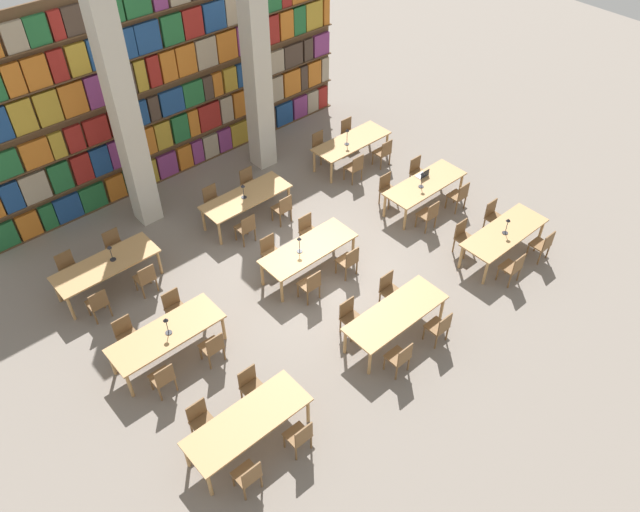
# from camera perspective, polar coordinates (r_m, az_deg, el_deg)

# --- Properties ---
(ground_plane) EXTENTS (40.00, 40.00, 0.00)m
(ground_plane) POSITION_cam_1_polar(r_m,az_deg,el_deg) (15.05, -0.67, -1.37)
(ground_plane) COLOR gray
(bookshelf_bank) EXTENTS (11.26, 0.35, 5.50)m
(bookshelf_bank) POSITION_cam_1_polar(r_m,az_deg,el_deg) (17.45, -13.60, 15.01)
(bookshelf_bank) COLOR brown
(bookshelf_bank) RESTS_ON ground_plane
(pillar_left) EXTENTS (0.56, 0.56, 6.00)m
(pillar_left) POSITION_cam_1_polar(r_m,az_deg,el_deg) (15.54, -17.39, 12.03)
(pillar_left) COLOR beige
(pillar_left) RESTS_ON ground_plane
(pillar_center) EXTENTS (0.56, 0.56, 6.00)m
(pillar_center) POSITION_cam_1_polar(r_m,az_deg,el_deg) (17.18, -5.81, 16.80)
(pillar_center) COLOR beige
(pillar_center) RESTS_ON ground_plane
(reading_table_0) EXTENTS (2.39, 0.89, 0.75)m
(reading_table_0) POSITION_cam_1_polar(r_m,az_deg,el_deg) (11.68, -6.62, -14.89)
(reading_table_0) COLOR tan
(reading_table_0) RESTS_ON ground_plane
(chair_0) EXTENTS (0.42, 0.40, 0.87)m
(chair_0) POSITION_cam_1_polar(r_m,az_deg,el_deg) (11.40, -6.57, -19.32)
(chair_0) COLOR brown
(chair_0) RESTS_ON ground_plane
(chair_1) EXTENTS (0.42, 0.40, 0.87)m
(chair_1) POSITION_cam_1_polar(r_m,az_deg,el_deg) (12.08, -10.81, -14.51)
(chair_1) COLOR brown
(chair_1) RESTS_ON ground_plane
(chair_2) EXTENTS (0.42, 0.40, 0.87)m
(chair_2) POSITION_cam_1_polar(r_m,az_deg,el_deg) (11.71, -1.87, -16.13)
(chair_2) COLOR brown
(chair_2) RESTS_ON ground_plane
(chair_3) EXTENTS (0.42, 0.40, 0.87)m
(chair_3) POSITION_cam_1_polar(r_m,az_deg,el_deg) (12.37, -6.30, -11.70)
(chair_3) COLOR brown
(chair_3) RESTS_ON ground_plane
(reading_table_1) EXTENTS (2.39, 0.89, 0.75)m
(reading_table_1) POSITION_cam_1_polar(r_m,az_deg,el_deg) (13.27, 6.96, -5.34)
(reading_table_1) COLOR tan
(reading_table_1) RESTS_ON ground_plane
(chair_4) EXTENTS (0.42, 0.40, 0.87)m
(chair_4) POSITION_cam_1_polar(r_m,az_deg,el_deg) (12.81, 7.31, -9.16)
(chair_4) COLOR brown
(chair_4) RESTS_ON ground_plane
(chair_5) EXTENTS (0.42, 0.40, 0.87)m
(chair_5) POSITION_cam_1_polar(r_m,az_deg,el_deg) (13.43, 2.78, -5.54)
(chair_5) COLOR brown
(chair_5) RESTS_ON ground_plane
(chair_6) EXTENTS (0.42, 0.40, 0.87)m
(chair_6) POSITION_cam_1_polar(r_m,az_deg,el_deg) (13.46, 10.85, -6.38)
(chair_6) COLOR brown
(chair_6) RESTS_ON ground_plane
(chair_7) EXTENTS (0.42, 0.40, 0.87)m
(chair_7) POSITION_cam_1_polar(r_m,az_deg,el_deg) (14.04, 6.37, -3.06)
(chair_7) COLOR brown
(chair_7) RESTS_ON ground_plane
(reading_table_2) EXTENTS (2.39, 0.89, 0.75)m
(reading_table_2) POSITION_cam_1_polar(r_m,az_deg,el_deg) (15.66, 16.51, 1.95)
(reading_table_2) COLOR tan
(reading_table_2) RESTS_ON ground_plane
(chair_8) EXTENTS (0.42, 0.40, 0.87)m
(chair_8) POSITION_cam_1_polar(r_m,az_deg,el_deg) (15.14, 17.21, -1.00)
(chair_8) COLOR brown
(chair_8) RESTS_ON ground_plane
(chair_9) EXTENTS (0.42, 0.40, 0.87)m
(chair_9) POSITION_cam_1_polar(r_m,az_deg,el_deg) (15.66, 12.97, 1.76)
(chair_9) COLOR brown
(chair_9) RESTS_ON ground_plane
(chair_10) EXTENTS (0.42, 0.40, 0.87)m
(chair_10) POSITION_cam_1_polar(r_m,az_deg,el_deg) (15.97, 19.67, 0.99)
(chair_10) COLOR brown
(chair_10) RESTS_ON ground_plane
(chair_11) EXTENTS (0.42, 0.40, 0.87)m
(chair_11) POSITION_cam_1_polar(r_m,az_deg,el_deg) (16.47, 15.57, 3.55)
(chair_11) COLOR brown
(chair_11) RESTS_ON ground_plane
(desk_lamp_0) EXTENTS (0.14, 0.14, 0.44)m
(desk_lamp_0) POSITION_cam_1_polar(r_m,az_deg,el_deg) (15.39, 16.77, 2.86)
(desk_lamp_0) COLOR #232328
(desk_lamp_0) RESTS_ON reading_table_2
(reading_table_3) EXTENTS (2.39, 0.89, 0.75)m
(reading_table_3) POSITION_cam_1_polar(r_m,az_deg,el_deg) (13.19, -13.86, -7.01)
(reading_table_3) COLOR tan
(reading_table_3) RESTS_ON ground_plane
(chair_12) EXTENTS (0.42, 0.40, 0.87)m
(chair_12) POSITION_cam_1_polar(r_m,az_deg,el_deg) (12.78, -14.16, -10.75)
(chair_12) COLOR brown
(chair_12) RESTS_ON ground_plane
(chair_13) EXTENTS (0.42, 0.40, 0.87)m
(chair_13) POSITION_cam_1_polar(r_m,az_deg,el_deg) (13.69, -17.27, -6.88)
(chair_13) COLOR brown
(chair_13) RESTS_ON ground_plane
(chair_14) EXTENTS (0.42, 0.40, 0.87)m
(chair_14) POSITION_cam_1_polar(r_m,az_deg,el_deg) (13.06, -9.78, -8.18)
(chair_14) COLOR brown
(chair_14) RESTS_ON ground_plane
(chair_15) EXTENTS (0.42, 0.40, 0.87)m
(chair_15) POSITION_cam_1_polar(r_m,az_deg,el_deg) (13.95, -13.13, -4.58)
(chair_15) COLOR brown
(chair_15) RESTS_ON ground_plane
(desk_lamp_1) EXTENTS (0.14, 0.14, 0.44)m
(desk_lamp_1) POSITION_cam_1_polar(r_m,az_deg,el_deg) (12.89, -13.87, -5.99)
(desk_lamp_1) COLOR #232328
(desk_lamp_1) RESTS_ON reading_table_3
(reading_table_4) EXTENTS (2.39, 0.89, 0.75)m
(reading_table_4) POSITION_cam_1_polar(r_m,az_deg,el_deg) (14.59, -1.06, 0.55)
(reading_table_4) COLOR tan
(reading_table_4) RESTS_ON ground_plane
(chair_16) EXTENTS (0.42, 0.40, 0.87)m
(chair_16) POSITION_cam_1_polar(r_m,az_deg,el_deg) (14.07, -0.88, -2.60)
(chair_16) COLOR brown
(chair_16) RESTS_ON ground_plane
(chair_17) EXTENTS (0.42, 0.40, 0.87)m
(chair_17) POSITION_cam_1_polar(r_m,az_deg,el_deg) (14.90, -4.54, 0.40)
(chair_17) COLOR brown
(chair_17) RESTS_ON ground_plane
(chair_18) EXTENTS (0.42, 0.40, 0.87)m
(chair_18) POSITION_cam_1_polar(r_m,az_deg,el_deg) (14.64, 2.63, -0.42)
(chair_18) COLOR brown
(chair_18) RESTS_ON ground_plane
(chair_19) EXTENTS (0.42, 0.40, 0.87)m
(chair_19) POSITION_cam_1_polar(r_m,az_deg,el_deg) (15.44, -1.08, 2.37)
(chair_19) COLOR brown
(chair_19) RESTS_ON ground_plane
(desk_lamp_2) EXTENTS (0.14, 0.14, 0.45)m
(desk_lamp_2) POSITION_cam_1_polar(r_m,az_deg,el_deg) (14.25, -1.90, 1.30)
(desk_lamp_2) COLOR #232328
(desk_lamp_2) RESTS_ON reading_table_4
(reading_table_5) EXTENTS (2.39, 0.89, 0.75)m
(reading_table_5) POSITION_cam_1_polar(r_m,az_deg,el_deg) (16.79, 9.57, 6.41)
(reading_table_5) COLOR tan
(reading_table_5) RESTS_ON ground_plane
(chair_20) EXTENTS (0.42, 0.40, 0.87)m
(chair_20) POSITION_cam_1_polar(r_m,az_deg,el_deg) (16.16, 9.92, 3.77)
(chair_20) COLOR brown
(chair_20) RESTS_ON ground_plane
(chair_21) EXTENTS (0.42, 0.40, 0.87)m
(chair_21) POSITION_cam_1_polar(r_m,az_deg,el_deg) (16.88, 6.21, 6.15)
(chair_21) COLOR brown
(chair_21) RESTS_ON ground_plane
(chair_22) EXTENTS (0.42, 0.40, 0.87)m
(chair_22) POSITION_cam_1_polar(r_m,az_deg,el_deg) (16.94, 12.58, 5.43)
(chair_22) COLOR brown
(chair_22) RESTS_ON ground_plane
(chair_23) EXTENTS (0.42, 0.40, 0.87)m
(chair_23) POSITION_cam_1_polar(r_m,az_deg,el_deg) (17.63, 8.93, 7.65)
(chair_23) COLOR brown
(chair_23) RESTS_ON ground_plane
(desk_lamp_3) EXTENTS (0.14, 0.14, 0.46)m
(desk_lamp_3) POSITION_cam_1_polar(r_m,az_deg,el_deg) (16.41, 9.33, 7.13)
(desk_lamp_3) COLOR #232328
(desk_lamp_3) RESTS_ON reading_table_5
(laptop) EXTENTS (0.32, 0.22, 0.21)m
(laptop) POSITION_cam_1_polar(r_m,az_deg,el_deg) (16.96, 9.37, 7.32)
(laptop) COLOR silver
(laptop) RESTS_ON reading_table_5
(reading_table_6) EXTENTS (2.39, 0.89, 0.75)m
(reading_table_6) POSITION_cam_1_polar(r_m,az_deg,el_deg) (15.01, -18.98, -0.86)
(reading_table_6) COLOR tan
(reading_table_6) RESTS_ON ground_plane
(chair_24) EXTENTS (0.42, 0.40, 0.87)m
(chair_24) POSITION_cam_1_polar(r_m,az_deg,el_deg) (14.51, -19.64, -4.07)
(chair_24) COLOR brown
(chair_24) RESTS_ON ground_plane
(chair_25) EXTENTS (0.42, 0.40, 0.87)m
(chair_25) POSITION_cam_1_polar(r_m,az_deg,el_deg) (15.57, -21.99, -1.05)
(chair_25) COLOR brown
(chair_25) RESTS_ON ground_plane
(chair_26) EXTENTS (0.42, 0.40, 0.87)m
(chair_26) POSITION_cam_1_polar(r_m,az_deg,el_deg) (14.76, -15.65, -1.93)
(chair_26) COLOR brown
(chair_26) RESTS_ON ground_plane
(chair_27) EXTENTS (0.42, 0.40, 0.87)m
(chair_27) POSITION_cam_1_polar(r_m,az_deg,el_deg) (15.80, -18.23, 0.90)
(chair_27) COLOR brown
(chair_27) RESTS_ON ground_plane
(desk_lamp_4) EXTENTS (0.14, 0.14, 0.43)m
(desk_lamp_4) POSITION_cam_1_polar(r_m,az_deg,el_deg) (14.82, -18.63, 0.49)
(desk_lamp_4) COLOR #232328
(desk_lamp_4) RESTS_ON reading_table_6
(reading_table_7) EXTENTS (2.39, 0.89, 0.75)m
(reading_table_7) POSITION_cam_1_polar(r_m,az_deg,el_deg) (16.22, -6.77, 5.26)
(reading_table_7) COLOR tan
(reading_table_7) RESTS_ON ground_plane
(chair_28) EXTENTS (0.42, 0.40, 0.87)m
(chair_28) POSITION_cam_1_polar(r_m,az_deg,el_deg) (15.63, -6.78, 2.61)
(chair_28) COLOR brown
(chair_28) RESTS_ON ground_plane
(chair_29) EXTENTS (0.42, 0.40, 0.87)m
(chair_29) POSITION_cam_1_polar(r_m,az_deg,el_deg) (16.61, -9.76, 5.03)
(chair_29) COLOR brown
(chair_29) RESTS_ON ground_plane
(chair_30) EXTENTS (0.42, 0.40, 0.87)m
(chair_30) POSITION_cam_1_polar(r_m,az_deg,el_deg) (16.15, -3.42, 4.41)
(chair_30) COLOR brown
(chair_30) RESTS_ON ground_plane
(chair_31) EXTENTS (0.42, 0.40, 0.87)m
(chair_31) POSITION_cam_1_polar(r_m,az_deg,el_deg) (17.10, -6.50, 6.67)
(chair_31) COLOR brown
(chair_31) RESTS_ON ground_plane
(desk_lamp_5) EXTENTS (0.14, 0.14, 0.41)m
(desk_lamp_5) POSITION_cam_1_polar(r_m,az_deg,el_deg) (15.96, -7.05, 6.11)
(desk_lamp_5) COLOR #232328
(desk_lamp_5) RESTS_ON reading_table_7
(reading_table_8) EXTENTS (2.39, 0.89, 0.75)m
(reading_table_8) POSITION_cam_1_polar(r_m,az_deg,el_deg) (18.26, 2.91, 10.29)
(reading_table_8) COLOR tan
(reading_table_8) RESTS_ON ground_plane
(chair_32) EXTENTS (0.42, 0.40, 0.87)m
(chair_32) POSITION_cam_1_polar(r_m,az_deg,el_deg) (17.62, 3.19, 8.12)
(chair_32) COLOR brown
(chair_32) RESTS_ON ground_plane
(chair_33) EXTENTS (0.42, 0.40, 0.87)m
(chair_33) POSITION_cam_1_polar(r_m,az_deg,el_deg) (18.50, 0.03, 10.06)
(chair_33) COLOR brown
(chair_33) RESTS_ON ground_plane
(chair_34) EXTENTS (0.42, 0.40, 0.87)m
(chair_34) POSITION_cam_1_polar(r_m,az_deg,el_deg) (18.31, 5.81, 9.44)
(chair_34) COLOR brown
(chair_34) RESTS_ON ground_plane
(chair_35) EXTENTS (0.42, 0.40, 0.87)m
(chair_35) POSITION_cam_1_polar(r_m,az_deg,el_deg) (19.15, 2.64, 11.28)
(chair_35) COLOR brown
(chair_35) RESTS_ON ground_plane
(desk_lamp_6) EXTENTS (0.14, 0.14, 0.50)m
(desk_lamp_6) POSITION_cam_1_polar(r_m,az_deg,el_deg) (17.88, 2.50, 11.09)
(desk_lamp_6) COLOR #232328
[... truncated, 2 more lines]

